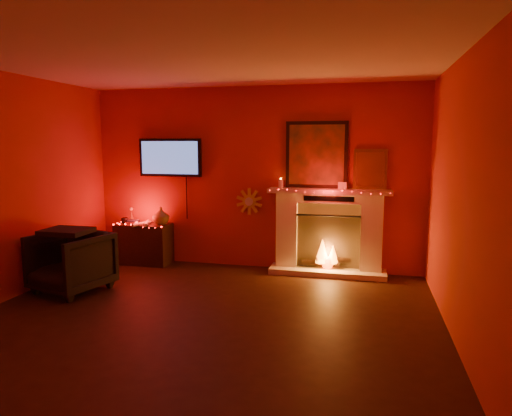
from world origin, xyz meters
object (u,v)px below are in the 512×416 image
Objects in this scene: fireplace at (328,224)px; tv at (170,158)px; sunburst_clock at (249,202)px; armchair at (71,262)px; console_table at (145,241)px.

tv is at bearing 178.50° from fireplace.
tv is at bearing -178.76° from sunburst_clock.
armchair is (-1.90, -1.68, -0.62)m from sunburst_clock.
tv is (-2.44, 0.06, 0.92)m from fireplace.
armchair is (-0.65, -1.66, -1.27)m from tv.
sunburst_clock is at bearing 57.43° from armchair.
tv is 1.41m from sunburst_clock.
tv is at bearing 27.21° from console_table.
fireplace reaches higher than armchair.
fireplace is at bearing -1.50° from tv.
fireplace is 2.42× the size of console_table.
armchair is (-3.09, -1.59, -0.35)m from fireplace.
tv reaches higher than sunburst_clock.
fireplace is at bearing -4.37° from sunburst_clock.
sunburst_clock is 0.44× the size of console_table.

